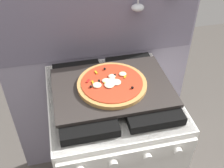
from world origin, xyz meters
TOP-DOWN VIEW (x-y plane):
  - kitchen_backsplash at (0.00, 0.33)m, footprint 1.10×0.09m
  - stove at (-0.00, -0.00)m, footprint 0.60×0.64m
  - baking_tray at (0.00, 0.00)m, footprint 0.54×0.38m
  - pizza_left at (-0.00, -0.00)m, footprint 0.32×0.32m

SIDE VIEW (x-z plane):
  - stove at x=0.00m, z-range 0.00..0.90m
  - kitchen_backsplash at x=0.00m, z-range 0.01..1.56m
  - baking_tray at x=0.00m, z-range 0.90..0.92m
  - pizza_left at x=0.00m, z-range 0.91..0.94m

